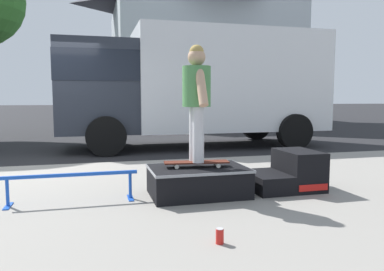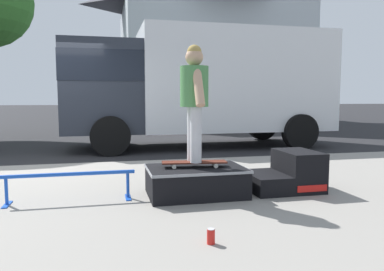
# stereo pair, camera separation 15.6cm
# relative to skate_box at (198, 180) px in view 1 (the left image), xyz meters

# --- Properties ---
(ground_plane) EXTENTS (140.00, 140.00, 0.00)m
(ground_plane) POSITION_rel_skate_box_xyz_m (-2.30, 3.17, -0.31)
(ground_plane) COLOR black
(skate_box) EXTENTS (1.17, 0.79, 0.34)m
(skate_box) POSITION_rel_skate_box_xyz_m (0.00, 0.00, 0.00)
(skate_box) COLOR black
(skate_box) RESTS_ON sidewalk_slab
(kicker_ramp) EXTENTS (0.89, 0.71, 0.50)m
(kicker_ramp) POSITION_rel_skate_box_xyz_m (1.22, -0.00, 0.02)
(kicker_ramp) COLOR black
(kicker_ramp) RESTS_ON sidewalk_slab
(grind_rail) EXTENTS (1.48, 0.28, 0.34)m
(grind_rail) POSITION_rel_skate_box_xyz_m (-1.47, 0.05, 0.07)
(grind_rail) COLOR blue
(grind_rail) RESTS_ON sidewalk_slab
(skateboard) EXTENTS (0.80, 0.29, 0.07)m
(skateboard) POSITION_rel_skate_box_xyz_m (-0.02, 0.01, 0.22)
(skateboard) COLOR #4C1E14
(skateboard) RESTS_ON skate_box
(skater_kid) EXTENTS (0.34, 0.71, 1.39)m
(skater_kid) POSITION_rel_skate_box_xyz_m (-0.02, 0.01, 1.04)
(skater_kid) COLOR silver
(skater_kid) RESTS_ON skateboard
(soda_can) EXTENTS (0.07, 0.07, 0.13)m
(soda_can) POSITION_rel_skate_box_xyz_m (-0.24, -1.51, -0.12)
(soda_can) COLOR red
(soda_can) RESTS_ON sidewalk_slab
(box_truck) EXTENTS (6.91, 2.63, 3.05)m
(box_truck) POSITION_rel_skate_box_xyz_m (1.37, 5.37, 1.40)
(box_truck) COLOR white
(box_truck) RESTS_ON ground
(house_behind) EXTENTS (9.54, 8.22, 8.40)m
(house_behind) POSITION_rel_skate_box_xyz_m (4.46, 15.59, 3.94)
(house_behind) COLOR silver
(house_behind) RESTS_ON ground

